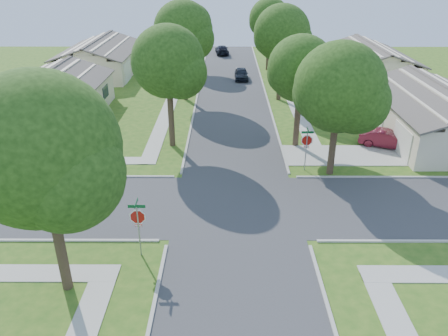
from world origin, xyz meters
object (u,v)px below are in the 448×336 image
house_ne_far (369,67)px  tree_w_near (169,65)px  tree_e_near (302,72)px  car_driveway (387,139)px  stop_sign_ne (307,142)px  house_nw_near (51,102)px  stop_sign_sw (138,219)px  tree_e_far (270,21)px  house_ne_near (436,118)px  tree_w_far (193,25)px  tree_w_mid (184,33)px  car_curb_east (241,74)px  tree_ne_corner (340,91)px  car_curb_west (222,50)px  tree_sw_corner (44,156)px  tree_e_mid (282,36)px  house_nw_far (101,61)px

house_ne_far → tree_w_near: bearing=-135.9°
tree_e_near → car_driveway: bearing=-2.6°
stop_sign_ne → house_nw_near: size_ratio=0.22×
stop_sign_sw → tree_e_far: bearing=76.3°
stop_sign_sw → house_ne_near: size_ratio=0.22×
stop_sign_sw → tree_w_far: (0.05, 38.71, 3.48)m
tree_w_mid → car_curb_east: size_ratio=2.49×
tree_w_near → tree_w_far: 25.01m
tree_w_mid → house_ne_far: tree_w_mid is taller
tree_w_far → tree_ne_corner: bearing=-69.7°
tree_e_far → tree_w_far: 9.42m
tree_e_far → house_ne_near: tree_e_far is taller
tree_w_near → tree_ne_corner: 12.02m
tree_e_far → car_curb_west: 12.68m
tree_w_mid → tree_sw_corner: bearing=-95.7°
tree_ne_corner → tree_sw_corner: bearing=-140.9°
house_nw_near → house_ne_near: bearing=-7.1°
tree_sw_corner → house_nw_near: size_ratio=0.70×
tree_e_near → tree_w_mid: (-9.39, 12.00, 0.85)m
tree_w_mid → tree_w_near: bearing=-90.0°
tree_e_mid → tree_ne_corner: (1.60, -16.80, -0.66)m
house_ne_near → car_driveway: 5.12m
tree_sw_corner → car_driveway: (18.94, 15.69, -5.61)m
car_curb_east → house_ne_far: bearing=-1.2°
tree_w_mid → car_curb_west: bearing=81.4°
house_ne_far → car_curb_east: house_ne_far is taller
stop_sign_sw → tree_w_near: (0.06, 13.71, 4.08)m
tree_w_far → house_nw_near: tree_w_far is taller
tree_w_near → tree_sw_corner: tree_sw_corner is taller
house_ne_far → house_nw_near: bearing=-156.4°
tree_w_near → house_ne_far: (20.64, 19.99, -4.60)m
car_curb_east → car_curb_west: bearing=98.1°
stop_sign_sw → tree_e_far: tree_e_far is taller
tree_w_mid → tree_sw_corner: tree_w_mid is taller
stop_sign_ne → tree_w_near: size_ratio=0.33×
car_driveway → car_curb_east: bearing=51.2°
stop_sign_ne → car_curb_west: bearing=98.6°
house_ne_far → house_nw_far: size_ratio=1.00×
tree_e_near → car_curb_east: 20.95m
tree_ne_corner → car_curb_east: bearing=101.7°
tree_w_far → house_ne_near: (20.64, -23.01, -3.99)m
tree_w_far → car_curb_east: size_ratio=2.09×
tree_e_mid → car_driveway: (6.74, -12.31, -5.60)m
tree_sw_corner → stop_sign_ne: bearing=43.9°
tree_w_far → tree_e_mid: bearing=-54.1°
stop_sign_ne → car_curb_east: 24.63m
house_nw_far → car_curb_west: 18.97m
stop_sign_ne → tree_sw_corner: (-12.14, -11.69, 4.23)m
tree_w_mid → car_driveway: size_ratio=2.41×
stop_sign_ne → house_nw_far: 34.26m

